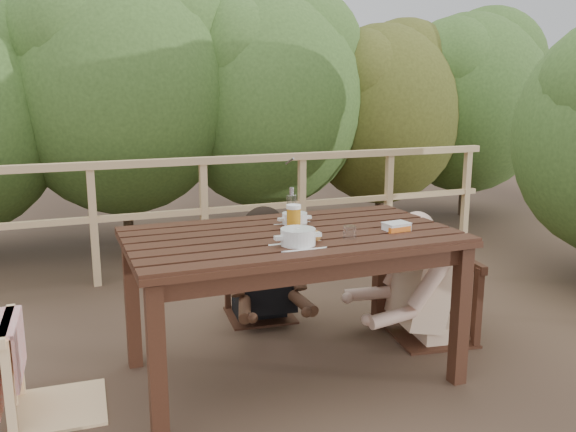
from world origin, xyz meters
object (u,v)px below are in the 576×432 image
object	(u,v)px
soup_far	(295,220)
chair_far	(259,255)
chair_left	(52,321)
soup_near	(298,238)
table	(291,306)
diner_right	(439,234)
chair_right	(433,263)
bottle	(292,208)
bread_roll	(310,236)
woman	(258,230)
butter_tub	(396,228)
tumbler	(350,234)
beer_glass	(294,219)

from	to	relation	value
soup_far	chair_far	bearing A→B (deg)	87.98
chair_left	soup_near	size ratio (longest dim) A/B	3.21
table	diner_right	bearing A→B (deg)	8.09
chair_right	bottle	world-z (taller)	bottle
bread_roll	soup_far	bearing A→B (deg)	80.11
chair_right	soup_near	size ratio (longest dim) A/B	3.40
soup_far	chair_right	bearing A→B (deg)	-1.64
table	soup_near	bearing A→B (deg)	-104.69
woman	butter_tub	bearing A→B (deg)	117.34
woman	soup_far	distance (m)	0.76
chair_right	diner_right	distance (m)	0.19
table	chair_right	size ratio (longest dim) A/B	1.75
chair_left	soup_near	distance (m)	1.26
soup_near	soup_far	world-z (taller)	soup_near
chair_left	woman	distance (m)	1.59
chair_far	butter_tub	distance (m)	1.20
chair_far	chair_right	size ratio (longest dim) A/B	0.91
chair_left	tumbler	distance (m)	1.53
woman	beer_glass	world-z (taller)	woman
diner_right	bottle	world-z (taller)	diner_right
beer_glass	butter_tub	world-z (taller)	beer_glass
chair_left	beer_glass	xyz separation A→B (m)	(1.26, -0.02, 0.41)
chair_right	soup_near	world-z (taller)	chair_right
chair_far	tumbler	size ratio (longest dim) A/B	11.11
butter_tub	soup_near	bearing A→B (deg)	-178.48
chair_right	soup_far	size ratio (longest dim) A/B	4.13
soup_far	bread_roll	size ratio (longest dim) A/B	2.00
diner_right	soup_near	distance (m)	1.20
woman	soup_far	size ratio (longest dim) A/B	5.13
chair_left	butter_tub	distance (m)	1.83
table	soup_near	world-z (taller)	soup_near
chair_left	soup_far	bearing A→B (deg)	-82.76
bottle	diner_right	bearing A→B (deg)	-0.74
soup_far	tumbler	size ratio (longest dim) A/B	2.97
chair_far	bread_roll	distance (m)	1.14
table	chair_left	size ratio (longest dim) A/B	1.85
soup_far	table	bearing A→B (deg)	-117.14
soup_near	butter_tub	world-z (taller)	soup_near
beer_glass	tumbler	size ratio (longest dim) A/B	1.90
chair_far	bottle	world-z (taller)	bottle
soup_far	diner_right	bearing A→B (deg)	-1.59
woman	beer_glass	size ratio (longest dim) A/B	8.00
tumbler	bottle	bearing A→B (deg)	112.71
tumbler	butter_tub	size ratio (longest dim) A/B	0.59
woman	soup_near	bearing A→B (deg)	86.39
diner_right	soup_far	world-z (taller)	diner_right
chair_far	chair_right	world-z (taller)	chair_right
table	butter_tub	world-z (taller)	butter_tub
soup_far	butter_tub	distance (m)	0.57
chair_left	bread_roll	xyz separation A→B (m)	(1.25, -0.26, 0.37)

